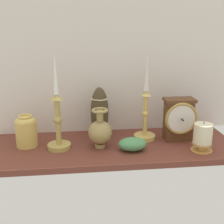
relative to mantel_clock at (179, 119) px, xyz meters
The scene contains 10 objects.
ground_plane 29.96cm from the mantel_clock, behind, with size 100.00×36.00×2.40cm, color brown.
back_wall 39.71cm from the mantel_clock, 150.17° to the left, with size 120.00×2.00×65.00cm, color silver.
mantel_clock is the anchor object (origin of this frame).
candlestick_tall_left 14.08cm from the mantel_clock, 169.36° to the left, with size 9.15×9.15×36.84cm.
candlestick_tall_center 49.68cm from the mantel_clock, behind, with size 9.22×9.22×38.23cm.
brass_vase_bulbous 33.64cm from the mantel_clock, behind, with size 9.41×9.41×15.89cm.
brass_vase_jar 62.50cm from the mantel_clock, behind, with size 8.44×8.44×12.93cm.
pillar_candle_front 13.66cm from the mantel_clock, 64.24° to the right, with size 8.28×8.28×12.08cm.
tall_ceramic_vase 33.42cm from the mantel_clock, 167.60° to the left, with size 7.63×7.63×22.00cm.
ivy_sprig 23.75cm from the mantel_clock, 157.62° to the right, with size 11.01×7.71×5.19cm.
Camera 1 is at (-13.27, -112.39, 48.40)cm, focal length 48.14 mm.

